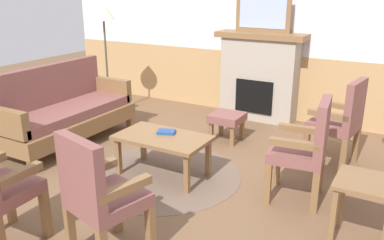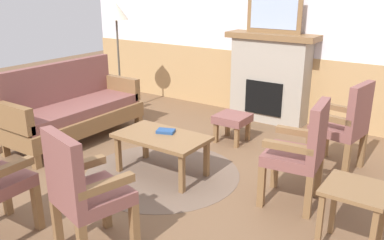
{
  "view_description": "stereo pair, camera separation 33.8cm",
  "coord_description": "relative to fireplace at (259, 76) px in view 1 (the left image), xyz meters",
  "views": [
    {
      "loc": [
        2.04,
        -3.22,
        1.93
      ],
      "look_at": [
        0.0,
        0.35,
        0.55
      ],
      "focal_mm": 37.9,
      "sensor_mm": 36.0,
      "label": 1
    },
    {
      "loc": [
        2.32,
        -3.04,
        1.93
      ],
      "look_at": [
        0.0,
        0.35,
        0.55
      ],
      "focal_mm": 37.9,
      "sensor_mm": 36.0,
      "label": 2
    }
  ],
  "objects": [
    {
      "name": "ground_plane",
      "position": [
        0.0,
        -2.35,
        -0.65
      ],
      "size": [
        14.0,
        14.0,
        0.0
      ],
      "primitive_type": "plane",
      "color": "brown"
    },
    {
      "name": "wall_back",
      "position": [
        0.0,
        0.25,
        0.66
      ],
      "size": [
        7.2,
        0.14,
        2.7
      ],
      "color": "white",
      "rests_on": "ground_plane"
    },
    {
      "name": "fireplace",
      "position": [
        0.0,
        0.0,
        0.0
      ],
      "size": [
        1.3,
        0.44,
        1.28
      ],
      "color": "#A39989",
      "rests_on": "ground_plane"
    },
    {
      "name": "framed_picture",
      "position": [
        0.0,
        0.0,
        0.91
      ],
      "size": [
        0.8,
        0.04,
        0.56
      ],
      "color": "brown",
      "rests_on": "fireplace"
    },
    {
      "name": "couch",
      "position": [
        -1.75,
        -2.15,
        -0.26
      ],
      "size": [
        0.7,
        1.8,
        0.98
      ],
      "color": "brown",
      "rests_on": "ground_plane"
    },
    {
      "name": "coffee_table",
      "position": [
        -0.17,
        -2.32,
        -0.27
      ],
      "size": [
        0.96,
        0.56,
        0.44
      ],
      "color": "brown",
      "rests_on": "ground_plane"
    },
    {
      "name": "round_rug",
      "position": [
        -0.17,
        -2.32,
        -0.65
      ],
      "size": [
        1.66,
        1.66,
        0.01
      ],
      "primitive_type": "cylinder",
      "color": "brown",
      "rests_on": "ground_plane"
    },
    {
      "name": "book_on_table",
      "position": [
        -0.18,
        -2.23,
        -0.2
      ],
      "size": [
        0.22,
        0.19,
        0.03
      ],
      "primitive_type": "cube",
      "rotation": [
        0.0,
        0.0,
        0.37
      ],
      "color": "navy",
      "rests_on": "coffee_table"
    },
    {
      "name": "footstool",
      "position": [
        -0.02,
        -1.07,
        -0.37
      ],
      "size": [
        0.4,
        0.4,
        0.36
      ],
      "color": "brown",
      "rests_on": "ground_plane"
    },
    {
      "name": "armchair_near_fireplace",
      "position": [
        1.37,
        -1.13,
        -0.11
      ],
      "size": [
        0.54,
        0.54,
        0.98
      ],
      "color": "brown",
      "rests_on": "ground_plane"
    },
    {
      "name": "armchair_by_window_left",
      "position": [
        1.25,
        -2.09,
        -0.11
      ],
      "size": [
        0.53,
        0.53,
        0.98
      ],
      "color": "brown",
      "rests_on": "ground_plane"
    },
    {
      "name": "armchair_front_left",
      "position": [
        0.21,
        -3.69,
        -0.11
      ],
      "size": [
        0.58,
        0.58,
        0.98
      ],
      "color": "brown",
      "rests_on": "ground_plane"
    },
    {
      "name": "side_table",
      "position": [
        1.83,
        -2.58,
        -0.22
      ],
      "size": [
        0.44,
        0.44,
        0.55
      ],
      "color": "brown",
      "rests_on": "ground_plane"
    },
    {
      "name": "floor_lamp_by_couch",
      "position": [
        -2.12,
        -0.9,
        0.8
      ],
      "size": [
        0.36,
        0.36,
        1.68
      ],
      "color": "#332D28",
      "rests_on": "ground_plane"
    }
  ]
}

